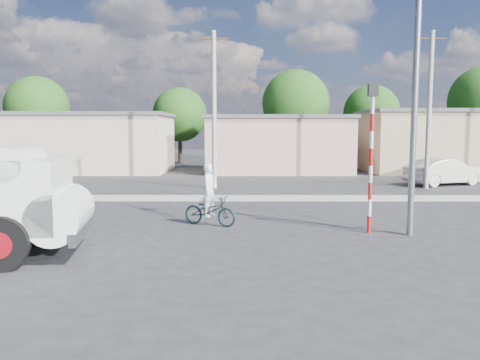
{
  "coord_description": "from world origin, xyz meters",
  "views": [
    {
      "loc": [
        -0.58,
        -12.14,
        3.05
      ],
      "look_at": [
        -0.64,
        4.05,
        1.3
      ],
      "focal_mm": 35.0,
      "sensor_mm": 36.0,
      "label": 1
    }
  ],
  "objects_px": {
    "traffic_pole": "(371,145)",
    "streetlight": "(411,61)",
    "car_red": "(440,169)",
    "bicycle": "(210,211)",
    "cyclist": "(210,199)",
    "car_cream": "(445,172)"
  },
  "relations": [
    {
      "from": "streetlight",
      "to": "traffic_pole",
      "type": "bearing_deg",
      "value": 162.27
    },
    {
      "from": "bicycle",
      "to": "car_red",
      "type": "distance_m",
      "value": 19.5
    },
    {
      "from": "cyclist",
      "to": "car_cream",
      "type": "relative_size",
      "value": 0.38
    },
    {
      "from": "traffic_pole",
      "to": "streetlight",
      "type": "height_order",
      "value": "streetlight"
    },
    {
      "from": "cyclist",
      "to": "traffic_pole",
      "type": "distance_m",
      "value": 5.21
    },
    {
      "from": "car_cream",
      "to": "traffic_pole",
      "type": "distance_m",
      "value": 14.27
    },
    {
      "from": "bicycle",
      "to": "cyclist",
      "type": "xyz_separation_m",
      "value": [
        0.0,
        0.0,
        0.36
      ]
    },
    {
      "from": "traffic_pole",
      "to": "car_cream",
      "type": "bearing_deg",
      "value": 58.4
    },
    {
      "from": "bicycle",
      "to": "car_red",
      "type": "height_order",
      "value": "car_red"
    },
    {
      "from": "bicycle",
      "to": "car_cream",
      "type": "height_order",
      "value": "car_cream"
    },
    {
      "from": "car_cream",
      "to": "streetlight",
      "type": "relative_size",
      "value": 0.5
    },
    {
      "from": "traffic_pole",
      "to": "car_red",
      "type": "bearing_deg",
      "value": 60.91
    },
    {
      "from": "cyclist",
      "to": "traffic_pole",
      "type": "relative_size",
      "value": 0.38
    },
    {
      "from": "bicycle",
      "to": "car_red",
      "type": "xyz_separation_m",
      "value": [
        13.31,
        14.25,
        0.13
      ]
    },
    {
      "from": "cyclist",
      "to": "traffic_pole",
      "type": "bearing_deg",
      "value": -77.51
    },
    {
      "from": "bicycle",
      "to": "car_cream",
      "type": "relative_size",
      "value": 0.41
    },
    {
      "from": "car_cream",
      "to": "traffic_pole",
      "type": "relative_size",
      "value": 1.03
    },
    {
      "from": "traffic_pole",
      "to": "streetlight",
      "type": "xyz_separation_m",
      "value": [
        0.94,
        -0.3,
        2.37
      ]
    },
    {
      "from": "car_red",
      "to": "streetlight",
      "type": "relative_size",
      "value": 0.39
    },
    {
      "from": "car_cream",
      "to": "cyclist",
      "type": "bearing_deg",
      "value": 111.86
    },
    {
      "from": "streetlight",
      "to": "cyclist",
      "type": "bearing_deg",
      "value": 166.69
    },
    {
      "from": "bicycle",
      "to": "streetlight",
      "type": "relative_size",
      "value": 0.2
    }
  ]
}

